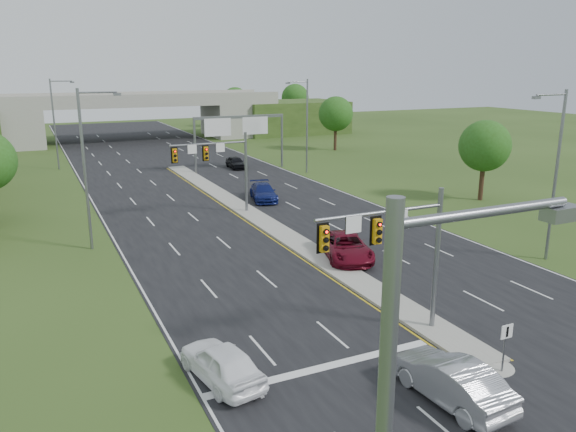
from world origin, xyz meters
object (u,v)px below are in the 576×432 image
(signal_mast_near, at_px, (399,242))
(car_silver, at_px, (450,380))
(car_far_c, at_px, (236,162))
(car_far_a, at_px, (346,247))
(sign_gantry, at_px, (239,128))
(signal_mast_far, at_px, (221,161))
(keep_right_sign, at_px, (506,340))
(car_far_b, at_px, (263,192))
(overpass, at_px, (132,120))
(car_white, at_px, (222,362))

(signal_mast_near, xyz_separation_m, car_silver, (-1.07, -5.06, -3.85))
(car_silver, relative_size, car_far_c, 1.21)
(car_far_a, xyz_separation_m, car_far_c, (5.23, 35.66, -0.10))
(sign_gantry, height_order, car_silver, sign_gantry)
(signal_mast_near, xyz_separation_m, car_far_a, (3.76, 10.76, -3.88))
(signal_mast_far, distance_m, car_far_a, 15.23)
(signal_mast_near, relative_size, car_silver, 1.35)
(car_far_a, bearing_deg, keep_right_sign, -79.30)
(car_far_b, height_order, car_far_c, car_far_b)
(signal_mast_near, distance_m, car_silver, 6.45)
(overpass, relative_size, car_white, 17.09)
(signal_mast_near, xyz_separation_m, overpass, (2.26, 80.07, -1.17))
(car_silver, relative_size, car_far_a, 0.87)
(car_white, bearing_deg, sign_gantry, -121.33)
(car_far_c, bearing_deg, keep_right_sign, -95.34)
(overpass, height_order, car_white, overpass)
(car_white, bearing_deg, keep_right_sign, 147.50)
(sign_gantry, xyz_separation_m, overpass, (-6.68, 35.08, -1.69))
(signal_mast_far, bearing_deg, sign_gantry, 65.89)
(car_white, relative_size, car_far_b, 0.88)
(car_far_a, height_order, car_far_b, car_far_a)
(signal_mast_far, xyz_separation_m, car_far_a, (3.76, -14.24, -3.88))
(signal_mast_far, bearing_deg, car_silver, -92.04)
(sign_gantry, height_order, car_far_a, sign_gantry)
(signal_mast_near, xyz_separation_m, signal_mast_far, (0.00, 25.00, 0.00))
(sign_gantry, bearing_deg, car_far_a, -98.61)
(car_far_a, bearing_deg, overpass, 107.57)
(car_silver, distance_m, car_far_a, 16.54)
(overpass, distance_m, car_far_c, 34.43)
(car_far_b, xyz_separation_m, car_far_c, (3.62, 17.68, -0.04))
(signal_mast_far, height_order, car_far_b, signal_mast_far)
(signal_mast_far, bearing_deg, signal_mast_near, -90.00)
(signal_mast_far, relative_size, car_far_a, 1.17)
(sign_gantry, height_order, car_far_b, sign_gantry)
(signal_mast_far, xyz_separation_m, keep_right_sign, (2.26, -29.45, -3.21))
(signal_mast_near, distance_m, car_far_a, 12.04)
(car_white, xyz_separation_m, car_silver, (7.39, -5.00, 0.06))
(overpass, bearing_deg, signal_mast_near, -91.62)
(car_silver, height_order, car_far_b, car_silver)
(overpass, relative_size, car_far_b, 15.04)
(car_silver, bearing_deg, car_far_a, -111.38)
(keep_right_sign, height_order, overpass, overpass)
(signal_mast_far, xyz_separation_m, car_silver, (-1.07, -30.06, -3.85))
(car_white, height_order, car_far_c, car_white)
(car_far_a, bearing_deg, car_white, -122.15)
(signal_mast_near, distance_m, signal_mast_far, 25.00)
(keep_right_sign, height_order, car_white, keep_right_sign)
(car_silver, xyz_separation_m, car_far_a, (4.83, 15.82, -0.03))
(signal_mast_far, relative_size, car_white, 1.50)
(keep_right_sign, height_order, car_silver, keep_right_sign)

